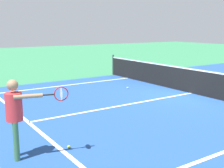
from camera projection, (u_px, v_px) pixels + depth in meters
name	position (u px, v px, depth m)	size (l,w,h in m)	color
ground_plane	(191.00, 93.00, 11.34)	(60.00, 60.00, 0.00)	#337F51
court_surface_inbounds	(191.00, 93.00, 11.34)	(10.62, 24.40, 0.00)	#234C93
line_sideline_left	(6.00, 92.00, 11.45)	(0.10, 11.89, 0.01)	white
line_service_near	(28.00, 122.00, 7.85)	(8.22, 0.10, 0.01)	white
line_center_service	(124.00, 105.00, 9.59)	(0.10, 6.40, 0.01)	white
net	(192.00, 81.00, 11.24)	(10.93, 0.09, 1.07)	#33383D
player_near	(16.00, 110.00, 5.54)	(0.71, 1.11, 1.57)	#3F7247
tennis_ball_near_net	(127.00, 88.00, 12.17)	(0.07, 0.07, 0.07)	#CCE033
tennis_ball_mid_court	(69.00, 147.00, 6.17)	(0.07, 0.07, 0.07)	#CCE033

